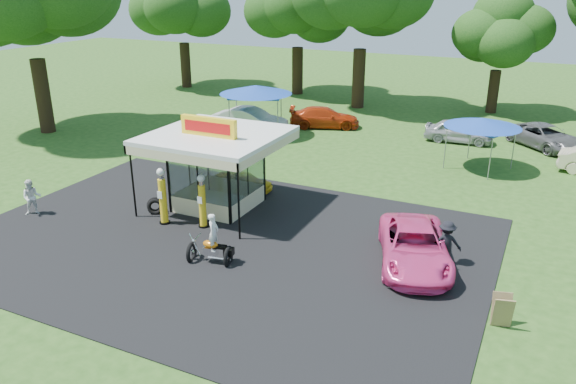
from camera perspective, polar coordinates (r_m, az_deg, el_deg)
name	(u,v)px	position (r m, az deg, el deg)	size (l,w,h in m)	color
ground	(192,264)	(20.53, -9.72, -7.20)	(120.00, 120.00, 0.00)	#264C17
asphalt_apron	(222,241)	(21.99, -6.75, -4.98)	(20.00, 14.00, 0.04)	black
gas_station_kiosk	(217,169)	(24.66, -7.19, 2.36)	(5.40, 5.40, 4.18)	white
gas_pump_left	(163,198)	(23.48, -12.60, -0.56)	(0.46, 0.46, 2.44)	black
gas_pump_right	(202,203)	(22.88, -8.70, -1.07)	(0.43, 0.43, 2.29)	black
motorcycle	(212,243)	(20.14, -7.69, -5.19)	(1.75, 1.09, 1.99)	black
spare_tires	(155,206)	(24.88, -13.35, -1.40)	(0.91, 0.78, 0.73)	black
a_frame_sign	(502,311)	(17.82, 20.93, -11.22)	(0.61, 0.63, 1.01)	#593819
kiosk_car	(243,181)	(26.86, -4.55, 1.10)	(1.13, 2.82, 0.96)	yellow
pink_sedan	(414,246)	(20.41, 12.72, -5.42)	(2.32, 5.03, 1.40)	#F24191
spectator_west	(32,197)	(26.33, -24.58, -0.51)	(0.77, 0.60, 1.59)	white
spectator_east_a	(446,243)	(20.67, 15.79, -4.99)	(1.06, 0.61, 1.64)	black
bg_car_a	(250,121)	(37.03, -3.83, 7.25)	(1.72, 4.94, 1.63)	silver
bg_car_b	(324,117)	(38.44, 3.72, 7.57)	(1.92, 4.71, 1.37)	#BE330E
bg_car_c	(459,131)	(36.38, 16.95, 5.93)	(1.64, 4.08, 1.39)	#9E9FA3
bg_car_d	(545,137)	(36.98, 24.66, 5.14)	(2.28, 4.95, 1.38)	#5E5E60
tent_west	(256,90)	(36.10, -3.30, 10.31)	(4.60, 4.60, 3.21)	gray
tent_east	(483,123)	(31.10, 19.16, 6.65)	(3.95, 3.95, 2.76)	gray
oak_far_a	(182,7)	(53.24, -10.73, 18.01)	(9.43, 9.43, 11.18)	black
oak_far_b	(298,10)	(49.20, 1.00, 18.02)	(9.23, 9.23, 11.00)	black
oak_far_d	(500,36)	(44.73, 20.78, 14.58)	(7.37, 7.37, 8.77)	black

